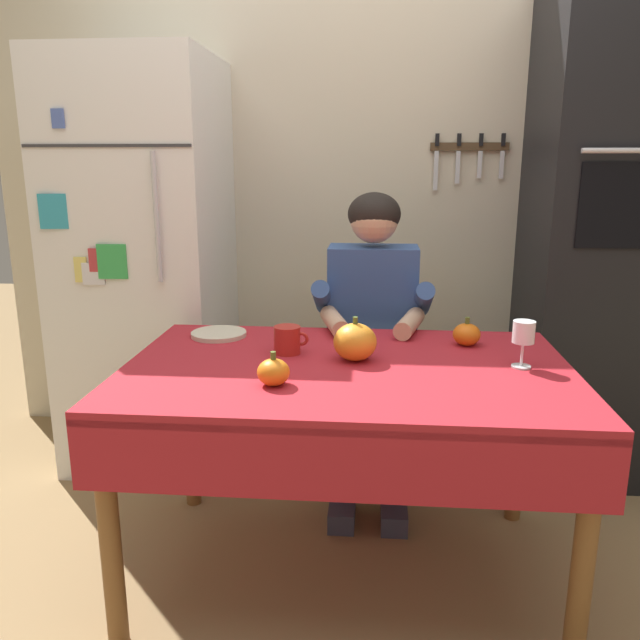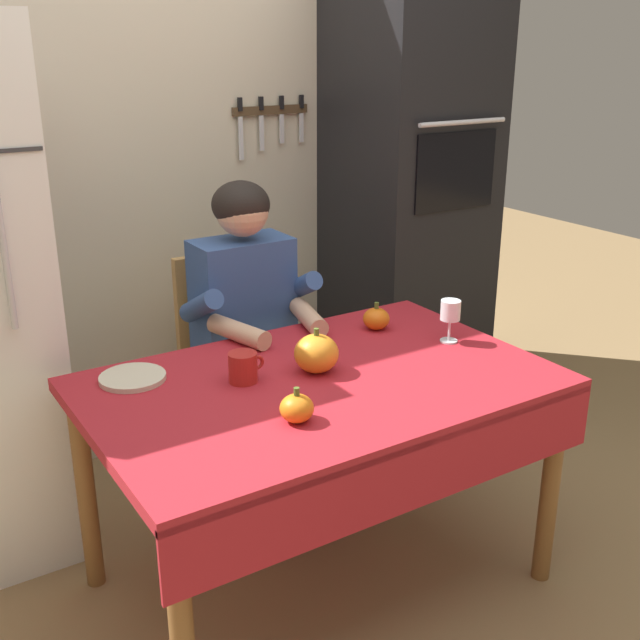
% 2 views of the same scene
% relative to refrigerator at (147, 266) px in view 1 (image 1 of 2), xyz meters
% --- Properties ---
extents(ground_plane, '(10.00, 10.00, 0.00)m').
position_rel_refrigerator_xyz_m(ground_plane, '(0.95, -0.96, -0.90)').
color(ground_plane, '#93754C').
rests_on(ground_plane, ground).
extents(back_wall_assembly, '(3.70, 0.13, 2.60)m').
position_rel_refrigerator_xyz_m(back_wall_assembly, '(1.00, 0.39, 0.40)').
color(back_wall_assembly, beige).
rests_on(back_wall_assembly, ground).
extents(refrigerator, '(0.68, 0.71, 1.80)m').
position_rel_refrigerator_xyz_m(refrigerator, '(0.00, 0.00, 0.00)').
color(refrigerator, white).
rests_on(refrigerator, ground).
extents(wall_oven, '(0.60, 0.64, 2.10)m').
position_rel_refrigerator_xyz_m(wall_oven, '(2.00, 0.04, 0.15)').
color(wall_oven, black).
rests_on(wall_oven, ground).
extents(dining_table, '(1.40, 0.90, 0.74)m').
position_rel_refrigerator_xyz_m(dining_table, '(0.95, -0.88, -0.24)').
color(dining_table, brown).
rests_on(dining_table, ground).
extents(chair_behind_person, '(0.40, 0.40, 0.93)m').
position_rel_refrigerator_xyz_m(chair_behind_person, '(1.02, -0.09, -0.39)').
color(chair_behind_person, tan).
rests_on(chair_behind_person, ground).
extents(seated_person, '(0.47, 0.55, 1.25)m').
position_rel_refrigerator_xyz_m(seated_person, '(1.02, -0.28, -0.16)').
color(seated_person, '#38384C').
rests_on(seated_person, ground).
extents(coffee_mug, '(0.12, 0.09, 0.09)m').
position_rel_refrigerator_xyz_m(coffee_mug, '(0.75, -0.75, -0.11)').
color(coffee_mug, '#B2231E').
rests_on(coffee_mug, dining_table).
extents(wine_glass, '(0.07, 0.07, 0.15)m').
position_rel_refrigerator_xyz_m(wine_glass, '(1.49, -0.84, -0.05)').
color(wine_glass, white).
rests_on(wine_glass, dining_table).
extents(pumpkin_large, '(0.09, 0.09, 0.10)m').
position_rel_refrigerator_xyz_m(pumpkin_large, '(0.75, -1.06, -0.12)').
color(pumpkin_large, orange).
rests_on(pumpkin_large, dining_table).
extents(pumpkin_medium, '(0.14, 0.14, 0.14)m').
position_rel_refrigerator_xyz_m(pumpkin_medium, '(0.97, -0.81, -0.10)').
color(pumpkin_medium, orange).
rests_on(pumpkin_medium, dining_table).
extents(pumpkin_small, '(0.10, 0.10, 0.10)m').
position_rel_refrigerator_xyz_m(pumpkin_small, '(1.35, -0.60, -0.12)').
color(pumpkin_small, orange).
rests_on(pumpkin_small, dining_table).
extents(serving_tray, '(0.20, 0.20, 0.02)m').
position_rel_refrigerator_xyz_m(serving_tray, '(0.47, -0.56, -0.15)').
color(serving_tray, beige).
rests_on(serving_tray, dining_table).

